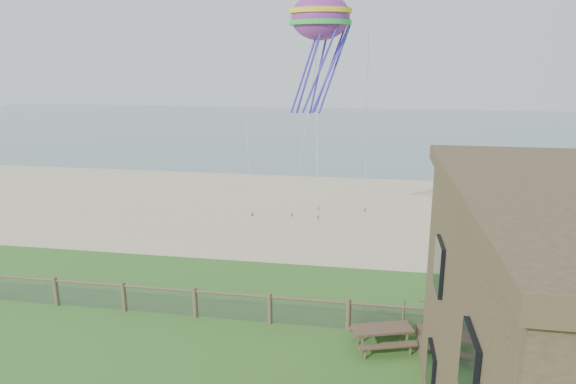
# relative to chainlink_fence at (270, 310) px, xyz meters

# --- Properties ---
(sand_beach) EXTENTS (72.00, 20.00, 0.02)m
(sand_beach) POSITION_rel_chainlink_fence_xyz_m (0.00, 16.00, -0.55)
(sand_beach) COLOR #C6B68F
(sand_beach) RESTS_ON ground
(ocean) EXTENTS (160.00, 68.00, 0.02)m
(ocean) POSITION_rel_chainlink_fence_xyz_m (0.00, 60.00, -0.55)
(ocean) COLOR slate
(ocean) RESTS_ON ground
(chainlink_fence) EXTENTS (36.20, 0.20, 1.25)m
(chainlink_fence) POSITION_rel_chainlink_fence_xyz_m (0.00, 0.00, 0.00)
(chainlink_fence) COLOR brown
(chainlink_fence) RESTS_ON ground
(picnic_table) EXTENTS (2.45, 2.12, 0.87)m
(picnic_table) POSITION_rel_chainlink_fence_xyz_m (4.24, -1.00, -0.11)
(picnic_table) COLOR brown
(picnic_table) RESTS_ON ground
(octopus_kite) EXTENTS (3.55, 2.65, 6.90)m
(octopus_kite) POSITION_rel_chainlink_fence_xyz_m (0.57, 10.98, 9.78)
(octopus_kite) COLOR red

